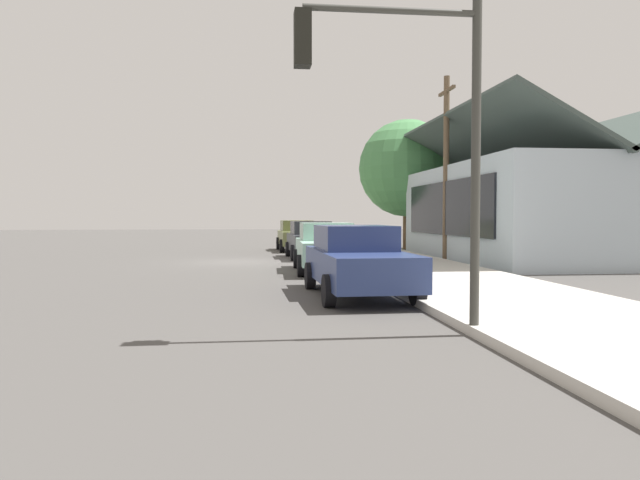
# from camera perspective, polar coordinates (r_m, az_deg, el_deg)

# --- Properties ---
(ground_plane) EXTENTS (120.00, 120.00, 0.00)m
(ground_plane) POSITION_cam_1_polar(r_m,az_deg,el_deg) (23.82, -7.23, -2.09)
(ground_plane) COLOR #4C4947
(sidewalk_curb) EXTENTS (60.00, 4.20, 0.16)m
(sidewalk_curb) POSITION_cam_1_polar(r_m,az_deg,el_deg) (24.41, 6.04, -1.79)
(sidewalk_curb) COLOR beige
(sidewalk_curb) RESTS_ON ground
(car_olive) EXTENTS (4.55, 2.07, 1.59)m
(car_olive) POSITION_cam_1_polar(r_m,az_deg,el_deg) (31.36, -2.21, 0.46)
(car_olive) COLOR olive
(car_olive) RESTS_ON ground
(car_charcoal) EXTENTS (4.44, 2.07, 1.59)m
(car_charcoal) POSITION_cam_1_polar(r_m,az_deg,el_deg) (25.70, -0.84, 0.07)
(car_charcoal) COLOR #2D3035
(car_charcoal) RESTS_ON ground
(car_seafoam) EXTENTS (4.83, 2.17, 1.59)m
(car_seafoam) POSITION_cam_1_polar(r_m,az_deg,el_deg) (19.46, 0.62, -0.63)
(car_seafoam) COLOR #9ED1BC
(car_seafoam) RESTS_ON ground
(car_navy) EXTENTS (4.92, 2.12, 1.59)m
(car_navy) POSITION_cam_1_polar(r_m,az_deg,el_deg) (13.55, 3.58, -1.90)
(car_navy) COLOR navy
(car_navy) RESTS_ON ground
(storefront_building) EXTENTS (13.21, 7.86, 6.04)m
(storefront_building) POSITION_cam_1_polar(r_m,az_deg,el_deg) (26.46, 19.70, 2.76)
(storefront_building) COLOR #ADBCC6
(storefront_building) RESTS_ON ground
(shade_tree) EXTENTS (5.32, 5.32, 7.11)m
(shade_tree) POSITION_cam_1_polar(r_m,az_deg,el_deg) (33.36, 8.33, 6.77)
(shade_tree) COLOR brown
(shade_tree) RESTS_ON ground
(traffic_light_main) EXTENTS (0.37, 2.79, 5.20)m
(traffic_light_main) POSITION_cam_1_polar(r_m,az_deg,el_deg) (9.10, 8.29, 12.95)
(traffic_light_main) COLOR #383833
(traffic_light_main) RESTS_ON ground
(utility_pole_wooden) EXTENTS (1.80, 0.24, 7.50)m
(utility_pole_wooden) POSITION_cam_1_polar(r_m,az_deg,el_deg) (25.09, 11.95, 7.08)
(utility_pole_wooden) COLOR brown
(utility_pole_wooden) RESTS_ON ground
(fire_hydrant_red) EXTENTS (0.22, 0.22, 0.71)m
(fire_hydrant_red) POSITION_cam_1_polar(r_m,az_deg,el_deg) (22.08, 3.67, -1.12)
(fire_hydrant_red) COLOR red
(fire_hydrant_red) RESTS_ON sidewalk_curb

